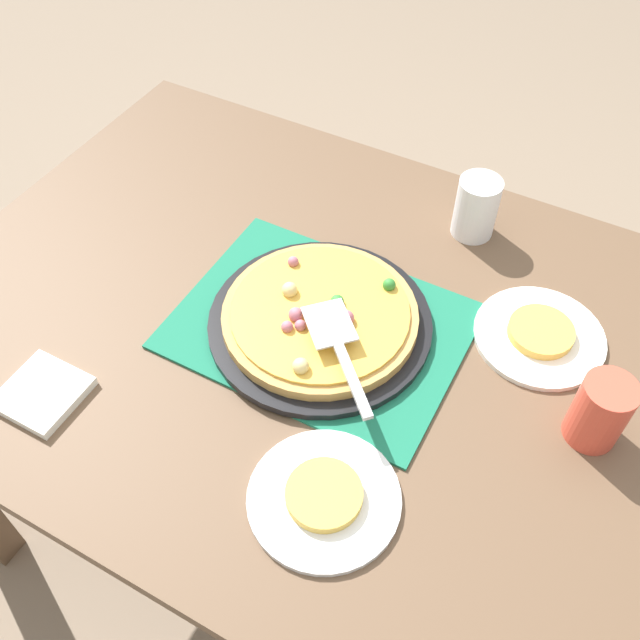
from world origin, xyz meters
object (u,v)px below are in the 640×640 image
Objects in this scene: plate_near_left at (539,336)px; served_slice_left at (541,332)px; cup_near at (476,207)px; pizza_pan at (320,323)px; served_slice_right at (324,494)px; pizza at (320,315)px; cup_far at (600,411)px; pizza_server at (339,346)px; napkin_stack at (43,393)px; plate_far_right at (324,499)px.

served_slice_left reaches higher than plate_near_left.
pizza_pan is at bearing 67.93° from cup_near.
served_slice_left and served_slice_right have the same top height.
pizza is 2.75× the size of cup_far.
pizza_pan is 3.45× the size of served_slice_left.
pizza_server is (-0.07, 0.07, 0.03)m from pizza.
served_slice_left is 1.00× the size of served_slice_right.
pizza is 0.37m from served_slice_left.
cup_near is at bearing -99.77° from pizza_server.
served_slice_right is at bearing 112.50° from pizza_server.
plate_near_left is (-0.34, -0.16, -0.01)m from pizza_pan.
served_slice_right is 0.92× the size of napkin_stack.
pizza_server reaches higher than pizza_pan.
served_slice_right is at bearing 67.36° from plate_near_left.
served_slice_left reaches higher than pizza_pan.
pizza is at bearing -60.53° from plate_far_right.
pizza_pan is 0.37m from served_slice_left.
napkin_stack is at bearing 34.13° from pizza_server.
cup_near reaches higher than pizza_pan.
cup_far is at bearing -178.52° from pizza_pan.
cup_far is at bearing -168.31° from pizza_server.
pizza_server reaches higher than served_slice_left.
cup_far reaches higher than served_slice_right.
served_slice_left is at bearing 134.85° from cup_near.
pizza reaches higher than served_slice_left.
pizza is 1.50× the size of plate_far_right.
served_slice_left is 0.47m from served_slice_right.
cup_near is (0.19, -0.20, 0.06)m from plate_near_left.
served_slice_right is 0.23m from pizza_server.
served_slice_right reaches higher than plate_far_right.
served_slice_right is 0.42m from cup_far.
served_slice_right is 0.63m from cup_near.
pizza is at bearing 24.88° from served_slice_left.
cup_far is at bearing 133.02° from cup_near.
pizza reaches higher than plate_near_left.
pizza_pan is at bearing 24.78° from plate_near_left.
pizza_server is (0.39, 0.08, 0.01)m from cup_far.
pizza_server is at bearing 80.23° from cup_near.
pizza_server is at bearing -145.87° from napkin_stack.
napkin_stack is (0.47, 0.05, 0.00)m from plate_far_right.
served_slice_left is 0.35m from pizza_server.
pizza_server is 0.47m from napkin_stack.
plate_far_right is at bearing 0.00° from served_slice_right.
cup_near is 1.00× the size of cup_far.
served_slice_right is at bearing -173.43° from napkin_stack.
pizza_server is (0.09, -0.21, 0.05)m from served_slice_right.
pizza_pan is at bearing -60.56° from served_slice_right.
pizza is at bearing -133.89° from napkin_stack.
pizza is 1.50× the size of plate_near_left.
pizza is at bearing 100.94° from pizza_pan.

